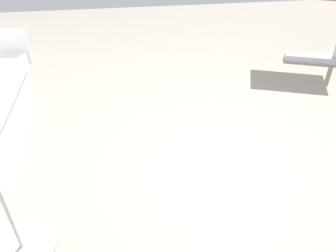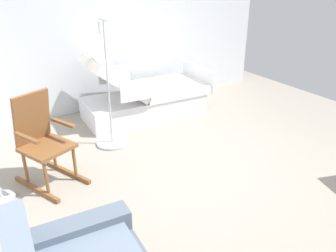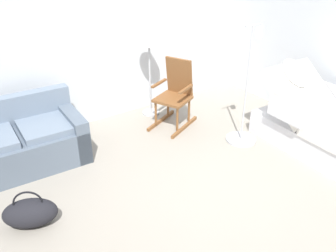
% 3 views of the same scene
% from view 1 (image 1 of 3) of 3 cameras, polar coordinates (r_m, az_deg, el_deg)
% --- Properties ---
extents(ground_plane, '(6.72, 6.72, 0.00)m').
position_cam_1_polar(ground_plane, '(3.24, 2.31, -3.18)').
color(ground_plane, gray).
extents(overbed_table, '(0.88, 0.61, 0.84)m').
position_cam_1_polar(overbed_table, '(4.59, 21.86, 15.19)').
color(overbed_table, '#B2B5BA').
rests_on(overbed_table, ground).
extents(iv_pole, '(0.44, 0.44, 1.69)m').
position_cam_1_polar(iv_pole, '(2.55, -22.98, -13.96)').
color(iv_pole, '#B2B5BA').
rests_on(iv_pole, ground).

